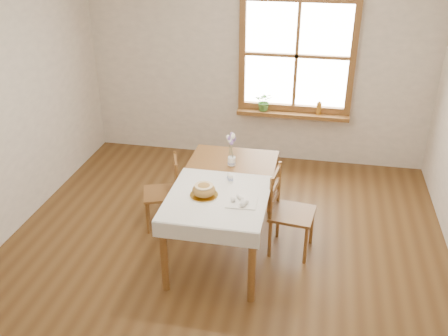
{
  "coord_description": "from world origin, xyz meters",
  "views": [
    {
      "loc": [
        0.82,
        -3.81,
        3.05
      ],
      "look_at": [
        0.0,
        0.3,
        0.9
      ],
      "focal_mm": 40.0,
      "sensor_mm": 36.0,
      "label": 1
    }
  ],
  "objects_px": {
    "chair_left": "(161,192)",
    "flower_vase": "(232,162)",
    "bread_plate": "(204,195)",
    "chair_right": "(293,212)",
    "dining_table": "(224,190)"
  },
  "relations": [
    {
      "from": "dining_table",
      "to": "chair_left",
      "type": "xyz_separation_m",
      "value": [
        -0.74,
        0.27,
        -0.27
      ]
    },
    {
      "from": "flower_vase",
      "to": "chair_right",
      "type": "bearing_deg",
      "value": -22.78
    },
    {
      "from": "chair_left",
      "to": "chair_right",
      "type": "distance_m",
      "value": 1.42
    },
    {
      "from": "dining_table",
      "to": "chair_right",
      "type": "bearing_deg",
      "value": 6.48
    },
    {
      "from": "chair_right",
      "to": "flower_vase",
      "type": "height_order",
      "value": "chair_right"
    },
    {
      "from": "bread_plate",
      "to": "flower_vase",
      "type": "bearing_deg",
      "value": 78.81
    },
    {
      "from": "bread_plate",
      "to": "flower_vase",
      "type": "relative_size",
      "value": 2.81
    },
    {
      "from": "chair_left",
      "to": "chair_right",
      "type": "relative_size",
      "value": 0.9
    },
    {
      "from": "bread_plate",
      "to": "flower_vase",
      "type": "xyz_separation_m",
      "value": [
        0.13,
        0.67,
        0.03
      ]
    },
    {
      "from": "chair_right",
      "to": "bread_plate",
      "type": "relative_size",
      "value": 3.55
    },
    {
      "from": "chair_left",
      "to": "flower_vase",
      "type": "relative_size",
      "value": 9.03
    },
    {
      "from": "chair_right",
      "to": "bread_plate",
      "type": "distance_m",
      "value": 0.94
    },
    {
      "from": "chair_left",
      "to": "bread_plate",
      "type": "relative_size",
      "value": 3.21
    },
    {
      "from": "chair_left",
      "to": "flower_vase",
      "type": "bearing_deg",
      "value": 76.99
    },
    {
      "from": "chair_left",
      "to": "dining_table",
      "type": "bearing_deg",
      "value": 50.47
    }
  ]
}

